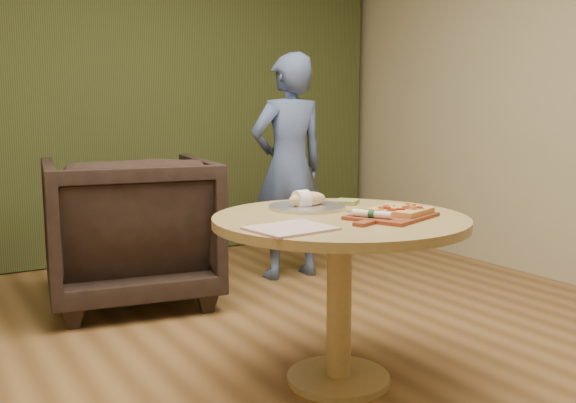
# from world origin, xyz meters

# --- Properties ---
(room_shell) EXTENTS (5.04, 6.04, 2.84)m
(room_shell) POSITION_xyz_m (0.00, 0.00, 1.40)
(room_shell) COLOR olive
(room_shell) RESTS_ON ground
(curtain) EXTENTS (4.80, 0.14, 2.78)m
(curtain) POSITION_xyz_m (0.00, 2.90, 1.40)
(curtain) COLOR #2E3819
(curtain) RESTS_ON ground
(pedestal_table) EXTENTS (1.10, 1.10, 0.75)m
(pedestal_table) POSITION_xyz_m (0.18, 0.06, 0.61)
(pedestal_table) COLOR tan
(pedestal_table) RESTS_ON ground
(pizza_paddle) EXTENTS (0.47, 0.39, 0.01)m
(pizza_paddle) POSITION_xyz_m (0.34, -0.09, 0.76)
(pizza_paddle) COLOR brown
(pizza_paddle) RESTS_ON pedestal_table
(flatbread_pizza) EXTENTS (0.28, 0.28, 0.04)m
(flatbread_pizza) POSITION_xyz_m (0.40, -0.08, 0.78)
(flatbread_pizza) COLOR tan
(flatbread_pizza) RESTS_ON pizza_paddle
(cutlery_roll) EXTENTS (0.12, 0.18, 0.03)m
(cutlery_roll) POSITION_xyz_m (0.22, -0.11, 0.78)
(cutlery_roll) COLOR white
(cutlery_roll) RESTS_ON pizza_paddle
(newspaper) EXTENTS (0.33, 0.28, 0.01)m
(newspaper) POSITION_xyz_m (-0.16, -0.10, 0.76)
(newspaper) COLOR white
(newspaper) RESTS_ON pedestal_table
(serving_tray) EXTENTS (0.36, 0.36, 0.02)m
(serving_tray) POSITION_xyz_m (0.18, 0.31, 0.76)
(serving_tray) COLOR silver
(serving_tray) RESTS_ON pedestal_table
(bread_roll) EXTENTS (0.19, 0.09, 0.09)m
(bread_roll) POSITION_xyz_m (0.17, 0.31, 0.79)
(bread_roll) COLOR #D9B984
(bread_roll) RESTS_ON serving_tray
(green_packet) EXTENTS (0.16, 0.15, 0.02)m
(green_packet) POSITION_xyz_m (0.42, 0.33, 0.76)
(green_packet) COLOR #5E6D31
(green_packet) RESTS_ON pedestal_table
(armchair) EXTENTS (1.13, 1.07, 1.02)m
(armchair) POSITION_xyz_m (-0.22, 1.73, 0.51)
(armchair) COLOR black
(armchair) RESTS_ON ground
(person_standing) EXTENTS (0.59, 0.40, 1.59)m
(person_standing) POSITION_xyz_m (0.93, 1.72, 0.80)
(person_standing) COLOR #455A8C
(person_standing) RESTS_ON ground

